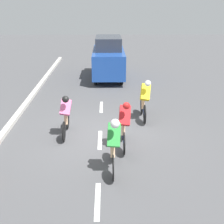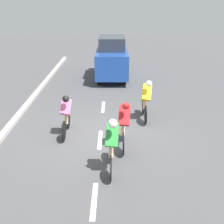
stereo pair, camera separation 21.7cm
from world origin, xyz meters
The scene contains 10 objects.
ground_plane centered at (0.00, 0.00, 0.00)m, with size 60.00×60.00×0.00m, color #4C4C4F.
lane_stripe_near centered at (0.00, 3.53, 0.00)m, with size 0.12×1.40×0.01m, color white.
lane_stripe_mid centered at (0.00, 0.33, 0.00)m, with size 0.12×1.40×0.01m, color white.
lane_stripe_far centered at (0.00, -2.87, 0.00)m, with size 0.12×1.40×0.01m, color white.
curb centered at (3.20, 0.33, 0.07)m, with size 0.20×28.34×0.14m, color beige.
cyclist_pink centered at (1.11, -0.05, 0.76)m, with size 0.40×1.69×1.44m.
cyclist_yellow centered at (-1.62, -1.45, 0.81)m, with size 0.41×1.71×1.56m.
cyclist_green centered at (-0.39, 2.26, 0.83)m, with size 0.37×1.65×1.56m.
cyclist_red centered at (-0.74, 0.88, 0.79)m, with size 0.38×1.69×1.53m.
support_car centered at (-0.35, -7.88, 1.13)m, with size 1.70×4.28×2.29m.
Camera 1 is at (-0.21, 9.42, 4.29)m, focal length 50.00 mm.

